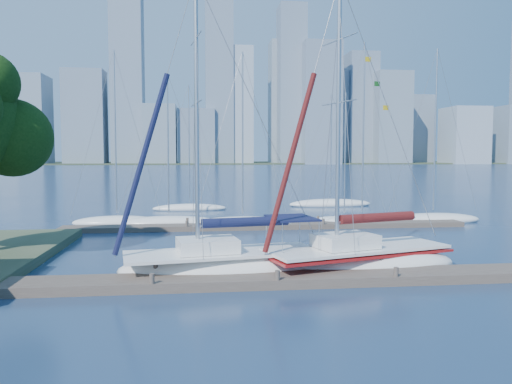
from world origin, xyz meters
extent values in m
plane|color=#182C4C|center=(0.00, 0.00, 0.00)|extent=(700.00, 700.00, 0.00)
cube|color=#473D34|center=(0.00, 0.00, 0.20)|extent=(26.00, 2.00, 0.40)
cube|color=#473D34|center=(2.00, 16.00, 0.18)|extent=(30.00, 1.80, 0.36)
cube|color=#38472D|center=(0.00, 320.00, 0.00)|extent=(800.00, 100.00, 1.50)
sphere|color=black|center=(-12.76, 6.84, 6.36)|extent=(4.06, 4.06, 4.06)
ellipsoid|color=white|center=(-2.13, 1.82, 0.27)|extent=(9.71, 4.52, 1.64)
cube|color=white|center=(-2.13, 1.82, 1.04)|extent=(8.99, 4.17, 0.13)
cube|color=white|center=(-2.77, 1.72, 1.42)|extent=(2.91, 2.38, 0.60)
cylinder|color=silver|center=(-3.21, 1.65, 7.13)|extent=(0.20, 0.20, 12.07)
cylinder|color=silver|center=(-1.02, 2.00, 2.29)|extent=(4.39, 0.82, 0.11)
cylinder|color=#101235|center=(-1.02, 2.00, 2.40)|extent=(4.09, 1.09, 0.44)
cube|color=#101235|center=(1.19, 2.36, 2.51)|extent=(2.36, 2.88, 0.09)
ellipsoid|color=white|center=(4.29, 2.10, 0.28)|extent=(10.06, 5.74, 1.68)
cube|color=white|center=(4.29, 2.10, 1.06)|extent=(9.31, 5.29, 0.13)
cube|color=white|center=(3.64, 1.91, 1.45)|extent=(3.15, 2.72, 0.62)
cylinder|color=silver|center=(3.22, 1.78, 7.23)|extent=(0.20, 0.20, 12.22)
cylinder|color=silver|center=(5.39, 2.43, 2.35)|extent=(4.37, 1.40, 0.11)
cylinder|color=#4D1014|center=(5.39, 2.43, 2.46)|extent=(4.12, 1.62, 0.45)
cube|color=maroon|center=(4.29, 2.10, 0.87)|extent=(9.54, 5.47, 0.11)
ellipsoid|color=white|center=(-9.52, 19.25, 0.19)|extent=(7.20, 4.17, 1.07)
cylinder|color=silver|center=(-9.52, 19.25, 7.23)|extent=(0.12, 0.12, 12.51)
ellipsoid|color=white|center=(-5.45, 18.50, 0.20)|extent=(7.84, 2.59, 1.09)
cylinder|color=silver|center=(-5.45, 18.50, 6.36)|extent=(0.12, 0.12, 10.73)
ellipsoid|color=white|center=(0.25, 17.76, 0.19)|extent=(8.10, 4.89, 1.04)
cylinder|color=silver|center=(0.25, 17.76, 7.11)|extent=(0.11, 0.11, 12.34)
ellipsoid|color=white|center=(8.36, 17.80, 0.17)|extent=(6.81, 3.98, 0.94)
cylinder|color=silver|center=(8.36, 17.80, 5.61)|extent=(0.10, 0.10, 9.52)
ellipsoid|color=white|center=(9.60, 17.15, 0.20)|extent=(6.71, 3.25, 1.09)
cylinder|color=silver|center=(9.60, 17.15, 7.55)|extent=(0.12, 0.12, 13.10)
ellipsoid|color=white|center=(15.81, 17.79, 0.21)|extent=(8.08, 2.99, 1.13)
cylinder|color=silver|center=(15.81, 17.79, 7.47)|extent=(0.12, 0.12, 12.88)
ellipsoid|color=white|center=(-4.04, 29.25, 0.17)|extent=(7.55, 4.12, 0.95)
cylinder|color=silver|center=(-4.04, 29.25, 6.58)|extent=(0.10, 0.10, 11.44)
ellipsoid|color=white|center=(10.92, 31.48, 0.21)|extent=(9.11, 3.13, 1.16)
cylinder|color=silver|center=(10.92, 31.48, 6.47)|extent=(0.13, 0.13, 10.83)
cube|color=#93A3B0|center=(-120.24, 308.29, 19.94)|extent=(13.30, 14.18, 39.88)
cube|color=gray|center=(-96.77, 283.96, 25.72)|extent=(13.83, 23.42, 51.43)
cube|color=slate|center=(-69.73, 287.50, 27.83)|extent=(23.57, 17.63, 55.67)
cube|color=#93A3B0|center=(-47.55, 309.43, 20.76)|extent=(14.33, 17.61, 41.52)
cube|color=gray|center=(-25.94, 284.92, 17.78)|extent=(19.65, 19.81, 35.56)
cube|color=slate|center=(-4.22, 286.68, 16.71)|extent=(22.12, 16.86, 33.42)
cube|color=#93A3B0|center=(21.35, 289.48, 35.76)|extent=(18.21, 14.99, 71.53)
cube|color=gray|center=(51.90, 304.67, 39.47)|extent=(16.70, 17.46, 78.95)
cube|color=slate|center=(70.99, 278.50, 36.61)|extent=(22.59, 18.95, 73.23)
cube|color=#93A3B0|center=(91.42, 294.72, 29.22)|extent=(15.83, 17.11, 58.44)
cube|color=gray|center=(115.77, 279.60, 28.26)|extent=(21.45, 18.80, 56.52)
cube|color=slate|center=(147.05, 309.52, 23.07)|extent=(16.01, 17.52, 46.13)
cube|color=#93A3B0|center=(164.09, 278.94, 17.78)|extent=(23.32, 23.94, 35.55)
cube|color=gray|center=(194.50, 279.05, 18.33)|extent=(14.21, 21.38, 36.67)
cube|color=slate|center=(-45.00, 290.00, 56.06)|extent=(18.61, 18.00, 112.13)
cube|color=slate|center=(10.00, 290.00, 51.01)|extent=(16.70, 18.00, 102.02)
cube|color=slate|center=(55.00, 290.00, 48.83)|extent=(16.50, 18.00, 97.66)
cube|color=slate|center=(100.00, 290.00, 34.88)|extent=(18.33, 18.00, 69.77)
camera|label=1|loc=(-3.15, -20.54, 5.45)|focal=35.00mm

